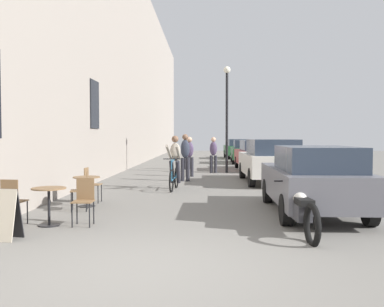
# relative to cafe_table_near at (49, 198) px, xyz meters

# --- Properties ---
(ground_plane) EXTENTS (88.00, 88.00, 0.00)m
(ground_plane) POSITION_rel_cafe_table_near_xyz_m (2.20, -2.48, -0.52)
(ground_plane) COLOR slate
(building_facade_left) EXTENTS (0.54, 68.00, 11.52)m
(building_facade_left) POSITION_rel_cafe_table_near_xyz_m (-1.25, 11.51, 5.24)
(building_facade_left) COLOR gray
(building_facade_left) RESTS_ON ground_plane
(cafe_table_near) EXTENTS (0.64, 0.64, 0.72)m
(cafe_table_near) POSITION_rel_cafe_table_near_xyz_m (0.00, 0.00, 0.00)
(cafe_table_near) COLOR black
(cafe_table_near) RESTS_ON ground_plane
(cafe_chair_near_toward_street) EXTENTS (0.39, 0.39, 0.89)m
(cafe_chair_near_toward_street) POSITION_rel_cafe_table_near_xyz_m (0.65, 0.08, -0.00)
(cafe_chair_near_toward_street) COLOR black
(cafe_chair_near_toward_street) RESTS_ON ground_plane
(cafe_chair_near_toward_wall) EXTENTS (0.41, 0.41, 0.89)m
(cafe_chair_near_toward_wall) POSITION_rel_cafe_table_near_xyz_m (-0.66, -0.08, -0.00)
(cafe_chair_near_toward_wall) COLOR black
(cafe_chair_near_toward_wall) RESTS_ON ground_plane
(cafe_table_mid) EXTENTS (0.64, 0.64, 0.72)m
(cafe_table_mid) POSITION_rel_cafe_table_near_xyz_m (0.10, 2.18, 0.00)
(cafe_table_mid) COLOR black
(cafe_table_mid) RESTS_ON ground_plane
(cafe_chair_mid_toward_street) EXTENTS (0.39, 0.39, 0.89)m
(cafe_chair_mid_toward_street) POSITION_rel_cafe_table_near_xyz_m (0.02, 2.80, -0.00)
(cafe_chair_mid_toward_street) COLOR black
(cafe_chair_mid_toward_street) RESTS_ON ground_plane
(cafe_chair_mid_toward_wall) EXTENTS (0.46, 0.46, 0.89)m
(cafe_chair_mid_toward_wall) POSITION_rel_cafe_table_near_xyz_m (0.17, 1.60, -0.00)
(cafe_chair_mid_toward_wall) COLOR black
(cafe_chair_mid_toward_wall) RESTS_ON ground_plane
(sandwich_board_sign) EXTENTS (0.60, 0.45, 0.84)m
(sandwich_board_sign) POSITION_rel_cafe_table_near_xyz_m (-0.37, -1.08, -0.11)
(sandwich_board_sign) COLOR black
(sandwich_board_sign) RESTS_ON ground_plane
(cyclist_on_bicycle) EXTENTS (0.52, 1.76, 1.74)m
(cyclist_on_bicycle) POSITION_rel_cafe_table_near_xyz_m (1.98, 5.52, 0.29)
(cyclist_on_bicycle) COLOR black
(cyclist_on_bicycle) RESTS_ON ground_plane
(pedestrian_near) EXTENTS (0.35, 0.26, 1.77)m
(pedestrian_near) POSITION_rel_cafe_table_near_xyz_m (2.20, 7.98, 0.48)
(pedestrian_near) COLOR #26262D
(pedestrian_near) RESTS_ON ground_plane
(pedestrian_mid) EXTENTS (0.37, 0.28, 1.66)m
(pedestrian_mid) POSITION_rel_cafe_table_near_xyz_m (2.30, 9.81, 0.42)
(pedestrian_mid) COLOR #26262D
(pedestrian_mid) RESTS_ON ground_plane
(pedestrian_far) EXTENTS (0.37, 0.29, 1.65)m
(pedestrian_far) POSITION_rel_cafe_table_near_xyz_m (3.33, 11.58, 0.41)
(pedestrian_far) COLOR #26262D
(pedestrian_far) RESTS_ON ground_plane
(pedestrian_furthest) EXTENTS (0.34, 0.24, 1.59)m
(pedestrian_furthest) POSITION_rel_cafe_table_near_xyz_m (2.04, 13.59, 0.38)
(pedestrian_furthest) COLOR #26262D
(pedestrian_furthest) RESTS_ON ground_plane
(street_lamp) EXTENTS (0.32, 0.32, 4.90)m
(street_lamp) POSITION_rel_cafe_table_near_xyz_m (3.95, 11.74, 2.59)
(street_lamp) COLOR black
(street_lamp) RESTS_ON ground_plane
(parked_car_nearest) EXTENTS (1.83, 4.19, 1.48)m
(parked_car_nearest) POSITION_rel_cafe_table_near_xyz_m (5.29, 1.40, 0.24)
(parked_car_nearest) COLOR #595960
(parked_car_nearest) RESTS_ON ground_plane
(parked_car_second) EXTENTS (1.94, 4.47, 1.58)m
(parked_car_second) POSITION_rel_cafe_table_near_xyz_m (5.31, 7.54, 0.30)
(parked_car_second) COLOR beige
(parked_car_second) RESTS_ON ground_plane
(parked_car_third) EXTENTS (1.86, 4.25, 1.50)m
(parked_car_third) POSITION_rel_cafe_table_near_xyz_m (5.48, 13.25, 0.26)
(parked_car_third) COLOR maroon
(parked_car_third) RESTS_ON ground_plane
(parked_car_fourth) EXTENTS (1.84, 4.16, 1.46)m
(parked_car_fourth) POSITION_rel_cafe_table_near_xyz_m (5.48, 18.82, 0.24)
(parked_car_fourth) COLOR #23512D
(parked_car_fourth) RESTS_ON ground_plane
(parked_car_fifth) EXTENTS (1.87, 4.21, 1.48)m
(parked_car_fifth) POSITION_rel_cafe_table_near_xyz_m (5.38, 24.35, 0.24)
(parked_car_fifth) COLOR #23512D
(parked_car_fifth) RESTS_ON ground_plane
(parked_motorcycle) EXTENTS (0.62, 2.15, 0.92)m
(parked_motorcycle) POSITION_rel_cafe_table_near_xyz_m (4.58, -0.53, -0.12)
(parked_motorcycle) COLOR black
(parked_motorcycle) RESTS_ON ground_plane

